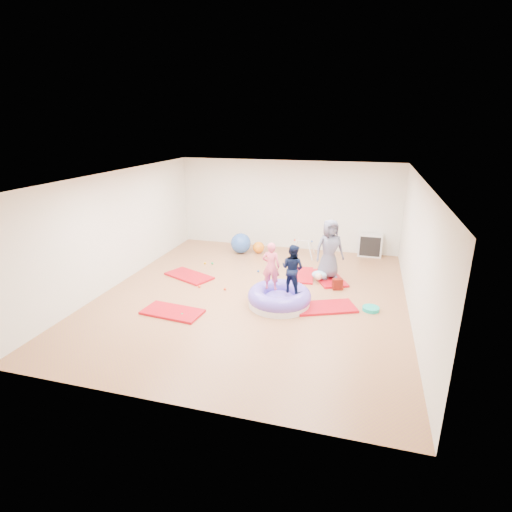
# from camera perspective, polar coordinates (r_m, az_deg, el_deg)

# --- Properties ---
(room) EXTENTS (7.01, 8.01, 2.81)m
(room) POSITION_cam_1_polar(r_m,az_deg,el_deg) (9.02, -0.51, 2.42)
(room) COLOR #9B5D44
(room) RESTS_ON ground
(gym_mat_front_left) EXTENTS (1.35, 0.77, 0.05)m
(gym_mat_front_left) POSITION_cam_1_polar(r_m,az_deg,el_deg) (8.87, -11.85, -7.82)
(gym_mat_front_left) COLOR #BF0906
(gym_mat_front_left) RESTS_ON ground
(gym_mat_mid_left) EXTENTS (1.44, 1.11, 0.05)m
(gym_mat_mid_left) POSITION_cam_1_polar(r_m,az_deg,el_deg) (10.76, -9.53, -2.83)
(gym_mat_mid_left) COLOR #BF0906
(gym_mat_mid_left) RESTS_ON ground
(gym_mat_center_back) EXTENTS (0.73, 1.24, 0.05)m
(gym_mat_center_back) POSITION_cam_1_polar(r_m,az_deg,el_deg) (10.75, 6.57, -2.72)
(gym_mat_center_back) COLOR #BF0906
(gym_mat_center_back) RESTS_ON ground
(gym_mat_right) EXTENTS (1.47, 1.12, 0.05)m
(gym_mat_right) POSITION_cam_1_polar(r_m,az_deg,el_deg) (9.02, 9.86, -7.23)
(gym_mat_right) COLOR #BF0906
(gym_mat_right) RESTS_ON ground
(gym_mat_rear_right) EXTENTS (1.14, 1.44, 0.05)m
(gym_mat_rear_right) POSITION_cam_1_polar(r_m,az_deg,el_deg) (10.66, 10.30, -3.10)
(gym_mat_rear_right) COLOR #BF0906
(gym_mat_rear_right) RESTS_ON ground
(inflatable_cushion) EXTENTS (1.43, 1.43, 0.45)m
(inflatable_cushion) POSITION_cam_1_polar(r_m,az_deg,el_deg) (9.00, 3.35, -5.99)
(inflatable_cushion) COLOR white
(inflatable_cushion) RESTS_ON ground
(child_pink) EXTENTS (0.41, 0.27, 1.09)m
(child_pink) POSITION_cam_1_polar(r_m,az_deg,el_deg) (8.75, 2.16, -1.16)
(child_pink) COLOR #E35269
(child_pink) RESTS_ON inflatable_cushion
(child_navy) EXTENTS (0.64, 0.57, 1.08)m
(child_navy) POSITION_cam_1_polar(r_m,az_deg,el_deg) (8.65, 5.25, -1.49)
(child_navy) COLOR black
(child_navy) RESTS_ON inflatable_cushion
(adult_caregiver) EXTENTS (0.89, 0.78, 1.54)m
(adult_caregiver) POSITION_cam_1_polar(r_m,az_deg,el_deg) (10.39, 10.46, 0.98)
(adult_caregiver) COLOR #515164
(adult_caregiver) RESTS_ON gym_mat_rear_right
(infant) EXTENTS (0.39, 0.40, 0.23)m
(infant) POSITION_cam_1_polar(r_m,az_deg,el_deg) (10.40, 9.01, -2.73)
(infant) COLOR #8EC7E5
(infant) RESTS_ON gym_mat_rear_right
(ball_pit_balls) EXTENTS (4.02, 3.26, 0.07)m
(ball_pit_balls) POSITION_cam_1_polar(r_m,az_deg,el_deg) (10.14, -3.45, -3.93)
(ball_pit_balls) COLOR red
(ball_pit_balls) RESTS_ON ground
(exercise_ball_blue) EXTENTS (0.63, 0.63, 0.63)m
(exercise_ball_blue) POSITION_cam_1_polar(r_m,az_deg,el_deg) (12.48, -2.19, 1.84)
(exercise_ball_blue) COLOR #2B53A1
(exercise_ball_blue) RESTS_ON ground
(exercise_ball_orange) EXTENTS (0.36, 0.36, 0.36)m
(exercise_ball_orange) POSITION_cam_1_polar(r_m,az_deg,el_deg) (12.49, 0.37, 1.24)
(exercise_ball_orange) COLOR orange
(exercise_ball_orange) RESTS_ON ground
(infant_play_gym) EXTENTS (0.70, 0.66, 0.53)m
(infant_play_gym) POSITION_cam_1_polar(r_m,az_deg,el_deg) (12.14, 6.74, 1.45)
(infant_play_gym) COLOR silver
(infant_play_gym) RESTS_ON ground
(cube_shelf) EXTENTS (0.70, 0.34, 0.70)m
(cube_shelf) POSITION_cam_1_polar(r_m,az_deg,el_deg) (12.63, 15.97, 1.49)
(cube_shelf) COLOR silver
(cube_shelf) RESTS_ON ground
(balance_disc) EXTENTS (0.36, 0.36, 0.08)m
(balance_disc) POSITION_cam_1_polar(r_m,az_deg,el_deg) (9.14, 16.08, -7.25)
(balance_disc) COLOR #11AE99
(balance_disc) RESTS_ON ground
(backpack) EXTENTS (0.27, 0.22, 0.28)m
(backpack) POSITION_cam_1_polar(r_m,az_deg,el_deg) (10.00, 11.55, -3.98)
(backpack) COLOR #A9190B
(backpack) RESTS_ON ground
(yellow_toy) EXTENTS (0.19, 0.19, 0.03)m
(yellow_toy) POSITION_cam_1_polar(r_m,az_deg,el_deg) (9.17, -13.93, -7.16)
(yellow_toy) COLOR #E9AE00
(yellow_toy) RESTS_ON ground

